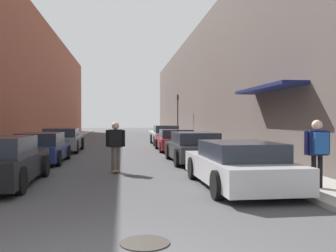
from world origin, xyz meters
The scene contains 15 objects.
ground centered at (0.00, 21.28, 0.00)m, with size 117.05×117.05×0.00m, color #424244.
curb_strip_left centered at (-5.03, 26.60, 0.06)m, with size 1.80×53.21×0.12m.
curb_strip_right centered at (5.03, 26.60, 0.06)m, with size 1.80×53.21×0.12m.
building_row_left centered at (-7.93, 26.60, 4.89)m, with size 4.90×53.21×9.79m.
building_row_right centered at (7.93, 26.60, 4.50)m, with size 4.90×53.21×9.01m.
parked_car_left_1 centered at (-3.04, 11.59, 0.59)m, with size 1.89×3.99×1.23m.
parked_car_left_2 centered at (-3.09, 17.05, 0.63)m, with size 2.02×4.38×1.29m.
parked_car_right_0 centered at (3.15, 5.32, 0.58)m, with size 2.01×4.68×1.18m.
parked_car_right_1 centered at (3.09, 11.00, 0.61)m, with size 1.95×4.50×1.24m.
parked_car_right_2 centered at (3.16, 16.91, 0.58)m, with size 2.05×4.32×1.20m.
parked_car_right_3 centered at (3.19, 22.06, 0.66)m, with size 1.90×4.64×1.36m.
skateboarder centered at (-0.03, 8.50, 1.02)m, with size 0.64×0.78×1.67m.
manhole_cover centered at (0.51, 1.24, 0.01)m, with size 0.70×0.70×0.02m.
traffic_light centered at (4.85, 27.41, 2.43)m, with size 0.16×0.22×3.77m.
pedestrian centered at (4.79, 4.37, 1.13)m, with size 0.65×0.35×1.62m.
Camera 1 is at (0.20, -3.97, 1.73)m, focal length 40.00 mm.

